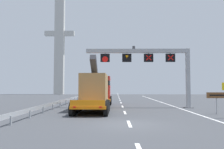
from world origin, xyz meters
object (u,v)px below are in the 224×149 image
Objects in this scene: overhead_lane_gantry at (150,60)px; tourist_info_sign_brown at (217,97)px; bridge_pylon_distant at (60,44)px; heavy_haul_truck_orange at (97,90)px.

tourist_info_sign_brown is (4.74, -5.71, -3.91)m from overhead_lane_gantry.
tourist_info_sign_brown is 57.45m from bridge_pylon_distant.
bridge_pylon_distant reaches higher than tourist_info_sign_brown.
overhead_lane_gantry is at bearing -0.11° from heavy_haul_truck_orange.
heavy_haul_truck_orange is (-5.94, 0.01, -3.35)m from overhead_lane_gantry.
bridge_pylon_distant is at bearing 117.46° from tourist_info_sign_brown.
overhead_lane_gantry is 0.39× the size of bridge_pylon_distant.
overhead_lane_gantry is 6.82m from heavy_haul_truck_orange.
bridge_pylon_distant is (-25.68, 49.43, 14.06)m from tourist_info_sign_brown.
heavy_haul_truck_orange is 12.13m from tourist_info_sign_brown.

